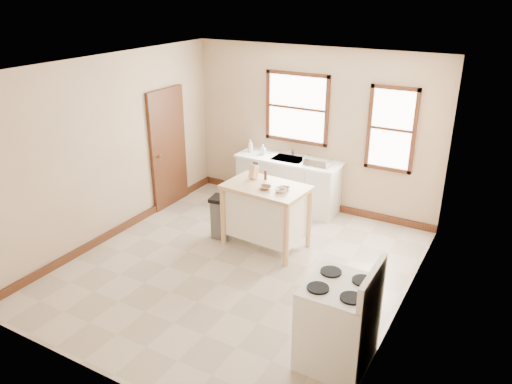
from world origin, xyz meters
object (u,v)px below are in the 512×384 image
dish_rack (318,162)px  trash_bin (223,217)px  knife_block (254,172)px  bowl_b (285,188)px  kitchen_island (266,216)px  bowl_a (265,188)px  pepper_grinder (265,175)px  bowl_c (281,190)px  gas_stove (339,313)px  soap_bottle_a (250,146)px  soap_bottle_b (263,150)px

dish_rack → trash_bin: 1.87m
knife_block → bowl_b: (0.61, -0.17, -0.08)m
dish_rack → kitchen_island: size_ratio=0.36×
bowl_a → trash_bin: size_ratio=0.26×
pepper_grinder → bowl_c: size_ratio=0.85×
knife_block → bowl_a: bearing=-24.0°
trash_bin → kitchen_island: bearing=-2.1°
dish_rack → bowl_a: size_ratio=2.48×
bowl_a → gas_stove: 2.54m
bowl_b → bowl_c: (-0.01, -0.10, 0.01)m
kitchen_island → gas_stove: gas_stove is taller
soap_bottle_a → soap_bottle_b: size_ratio=1.26×
kitchen_island → pepper_grinder: bearing=125.0°
pepper_grinder → trash_bin: (-0.59, -0.31, -0.72)m
soap_bottle_a → kitchen_island: 1.90m
soap_bottle_a → bowl_b: size_ratio=1.58×
dish_rack → gas_stove: gas_stove is taller
soap_bottle_a → bowl_b: soap_bottle_a is taller
dish_rack → knife_block: knife_block is taller
bowl_c → soap_bottle_b: bearing=126.4°
soap_bottle_b → gas_stove: bearing=-62.2°
pepper_grinder → bowl_a: pepper_grinder is taller
kitchen_island → bowl_c: size_ratio=6.89×
bowl_c → pepper_grinder: bearing=142.9°
trash_bin → dish_rack: bearing=48.1°
knife_block → gas_stove: bearing=-27.6°
knife_block → gas_stove: (2.16, -2.02, -0.49)m
soap_bottle_a → bowl_c: size_ratio=1.32×
soap_bottle_a → bowl_b: (1.40, -1.44, -0.03)m
soap_bottle_b → pepper_grinder: (0.70, -1.20, 0.05)m
soap_bottle_a → pepper_grinder: 1.57m
kitchen_island → bowl_c: bowl_c is taller
dish_rack → bowl_b: dish_rack is taller
soap_bottle_a → dish_rack: (1.34, -0.06, -0.06)m
soap_bottle_b → soap_bottle_a: bearing=163.0°
bowl_a → kitchen_island: bearing=111.4°
bowl_b → gas_stove: bearing=-50.0°
soap_bottle_b → trash_bin: size_ratio=0.27×
dish_rack → bowl_c: bowl_c is taller
kitchen_island → trash_bin: kitchen_island is taller
soap_bottle_b → kitchen_island: 1.73m
trash_bin → gas_stove: size_ratio=0.57×
soap_bottle_b → bowl_a: 1.77m
dish_rack → pepper_grinder: pepper_grinder is taller
kitchen_island → bowl_b: bowl_b is taller
soap_bottle_b → bowl_a: size_ratio=1.04×
knife_block → kitchen_island: bearing=-14.4°
soap_bottle_b → dish_rack: size_ratio=0.42×
bowl_c → soap_bottle_a: bearing=132.1°
knife_block → bowl_b: size_ratio=1.36×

